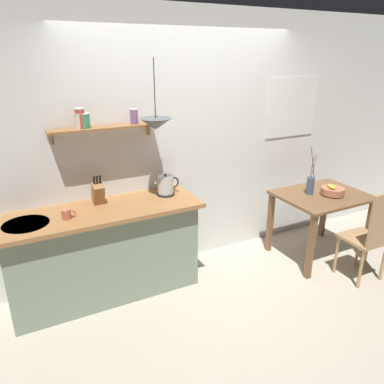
# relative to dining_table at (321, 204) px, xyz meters

# --- Properties ---
(ground_plane) EXTENTS (14.00, 14.00, 0.00)m
(ground_plane) POSITION_rel_dining_table_xyz_m (-1.40, 0.04, -0.64)
(ground_plane) COLOR #BCB29E
(back_wall) EXTENTS (6.80, 0.11, 2.70)m
(back_wall) POSITION_rel_dining_table_xyz_m (-1.19, 0.69, 0.71)
(back_wall) COLOR white
(back_wall) RESTS_ON ground_plane
(kitchen_counter) EXTENTS (1.83, 0.63, 0.92)m
(kitchen_counter) POSITION_rel_dining_table_xyz_m (-2.40, 0.36, -0.18)
(kitchen_counter) COLOR gray
(kitchen_counter) RESTS_ON ground_plane
(wall_shelf) EXTENTS (1.00, 0.20, 0.31)m
(wall_shelf) POSITION_rel_dining_table_xyz_m (-2.31, 0.54, 1.02)
(wall_shelf) COLOR brown
(dining_table) EXTENTS (0.97, 0.77, 0.77)m
(dining_table) POSITION_rel_dining_table_xyz_m (0.00, 0.00, 0.00)
(dining_table) COLOR brown
(dining_table) RESTS_ON ground_plane
(dining_chair_near) EXTENTS (0.40, 0.39, 1.01)m
(dining_chair_near) POSITION_rel_dining_table_xyz_m (0.06, -0.63, -0.10)
(dining_chair_near) COLOR tan
(dining_chair_near) RESTS_ON ground_plane
(fruit_bowl) EXTENTS (0.25, 0.25, 0.13)m
(fruit_bowl) POSITION_rel_dining_table_xyz_m (0.07, -0.07, 0.17)
(fruit_bowl) COLOR #BC704C
(fruit_bowl) RESTS_ON dining_table
(twig_vase) EXTENTS (0.09, 0.08, 0.54)m
(twig_vase) POSITION_rel_dining_table_xyz_m (-0.13, 0.07, 0.23)
(twig_vase) COLOR #475675
(twig_vase) RESTS_ON dining_table
(electric_kettle) EXTENTS (0.26, 0.18, 0.22)m
(electric_kettle) POSITION_rel_dining_table_xyz_m (-1.73, 0.42, 0.37)
(electric_kettle) COLOR black
(electric_kettle) RESTS_ON kitchen_counter
(knife_block) EXTENTS (0.10, 0.17, 0.29)m
(knife_block) POSITION_rel_dining_table_xyz_m (-2.39, 0.48, 0.39)
(knife_block) COLOR #9E6B3D
(knife_block) RESTS_ON kitchen_counter
(coffee_mug_by_sink) EXTENTS (0.12, 0.08, 0.09)m
(coffee_mug_by_sink) POSITION_rel_dining_table_xyz_m (-2.72, 0.27, 0.32)
(coffee_mug_by_sink) COLOR #C6664C
(coffee_mug_by_sink) RESTS_ON kitchen_counter
(pendant_lamp) EXTENTS (0.29, 0.29, 0.61)m
(pendant_lamp) POSITION_rel_dining_table_xyz_m (-1.87, 0.27, 1.02)
(pendant_lamp) COLOR black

